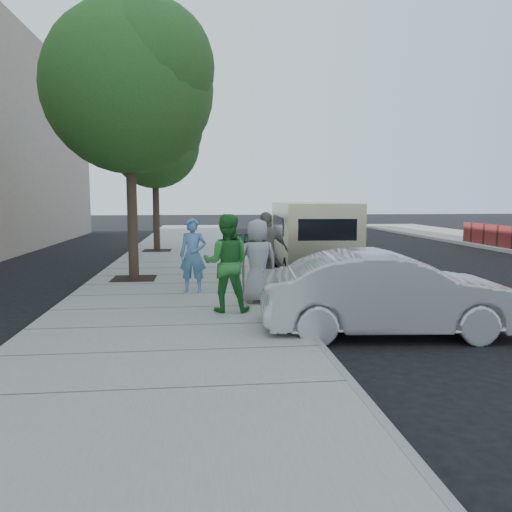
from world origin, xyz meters
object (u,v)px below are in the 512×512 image
at_px(tree_near, 130,82).
at_px(sedan, 389,293).
at_px(parking_meter, 243,252).
at_px(person_striped_polo, 267,252).
at_px(van, 310,236).
at_px(person_officer, 193,255).
at_px(person_gray_shirt, 258,261).
at_px(tree_far, 156,139).
at_px(person_green_shirt, 227,263).

height_order(tree_near, sedan, tree_near).
xyz_separation_m(parking_meter, person_striped_polo, (0.68, 1.11, -0.12)).
bearing_deg(van, person_striped_polo, -113.84).
distance_m(sedan, person_officer, 5.09).
bearing_deg(person_officer, person_striped_polo, 7.58).
xyz_separation_m(parking_meter, sedan, (2.38, -2.54, -0.49)).
distance_m(person_officer, person_gray_shirt, 1.97).
relative_size(person_officer, person_striped_polo, 0.92).
xyz_separation_m(tree_near, van, (5.33, 1.34, -4.35)).
relative_size(tree_near, tree_far, 1.16).
bearing_deg(van, tree_near, -162.09).
relative_size(tree_near, person_green_shirt, 3.85).
relative_size(sedan, person_green_shirt, 2.32).
bearing_deg(parking_meter, person_officer, 129.29).
relative_size(parking_meter, sedan, 0.33).
bearing_deg(sedan, person_officer, 48.61).
height_order(tree_far, person_gray_shirt, tree_far).
bearing_deg(person_green_shirt, person_gray_shirt, -124.40).
bearing_deg(sedan, person_gray_shirt, 47.02).
bearing_deg(tree_near, sedan, -48.85).
height_order(parking_meter, person_striped_polo, person_striped_polo).
bearing_deg(sedan, van, 3.71).
bearing_deg(person_gray_shirt, person_officer, -54.82).
relative_size(parking_meter, van, 0.24).
xyz_separation_m(tree_near, parking_meter, (2.77, -3.36, -4.31)).
xyz_separation_m(tree_far, person_officer, (1.66, -9.81, -3.84)).
bearing_deg(person_officer, sedan, -37.69).
relative_size(sedan, person_officer, 2.53).
distance_m(person_officer, person_striped_polo, 1.80).
bearing_deg(person_gray_shirt, person_striped_polo, -116.96).
relative_size(tree_far, person_officer, 3.62).
xyz_separation_m(parking_meter, van, (2.56, 4.70, -0.04)).
xyz_separation_m(van, person_green_shirt, (-2.98, -5.70, -0.07)).
height_order(sedan, person_green_shirt, person_green_shirt).
relative_size(sedan, person_gray_shirt, 2.49).
height_order(parking_meter, person_officer, person_officer).
height_order(tree_far, sedan, tree_far).
relative_size(tree_far, parking_meter, 4.33).
xyz_separation_m(tree_far, person_striped_polo, (3.45, -9.85, -3.76)).
height_order(van, person_officer, van).
bearing_deg(person_striped_polo, sedan, 99.00).
bearing_deg(tree_far, person_officer, -80.41).
relative_size(tree_near, person_officer, 4.20).
bearing_deg(person_green_shirt, person_officer, -64.14).
distance_m(tree_far, parking_meter, 11.88).
bearing_deg(person_striped_polo, parking_meter, 42.51).
bearing_deg(van, person_green_shirt, -113.78).
xyz_separation_m(sedan, person_green_shirt, (-2.80, 1.53, 0.38)).
bearing_deg(person_gray_shirt, van, -125.54).
xyz_separation_m(sedan, person_officer, (-3.50, 3.69, 0.30)).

